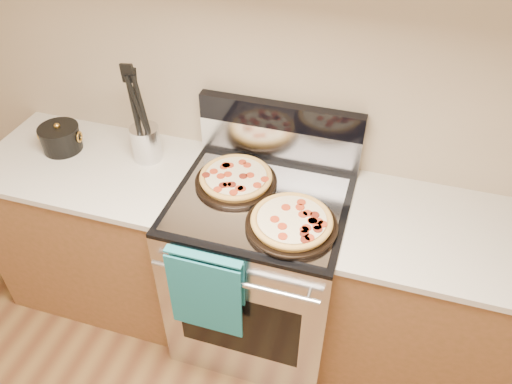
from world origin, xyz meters
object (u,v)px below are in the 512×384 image
(pepperoni_pizza_front, at_px, (292,222))
(utensil_crock, at_px, (146,143))
(pepperoni_pizza_back, at_px, (236,179))
(range_body, at_px, (260,271))
(saucepan, at_px, (61,139))

(pepperoni_pizza_front, height_order, utensil_crock, utensil_crock)
(pepperoni_pizza_back, distance_m, pepperoni_pizza_front, 0.36)
(range_body, bearing_deg, utensil_crock, 166.41)
(pepperoni_pizza_back, height_order, saucepan, saucepan)
(pepperoni_pizza_front, bearing_deg, pepperoni_pizza_back, 146.76)
(range_body, distance_m, saucepan, 1.17)
(pepperoni_pizza_back, bearing_deg, pepperoni_pizza_front, -33.24)
(range_body, relative_size, utensil_crock, 5.28)
(utensil_crock, height_order, saucepan, utensil_crock)
(saucepan, bearing_deg, pepperoni_pizza_back, -1.32)
(range_body, bearing_deg, saucepan, 175.02)
(pepperoni_pizza_front, xyz_separation_m, utensil_crock, (-0.78, 0.28, 0.04))
(pepperoni_pizza_front, distance_m, utensil_crock, 0.83)
(range_body, xyz_separation_m, utensil_crock, (-0.61, 0.15, 0.55))
(utensil_crock, bearing_deg, pepperoni_pizza_front, -19.59)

